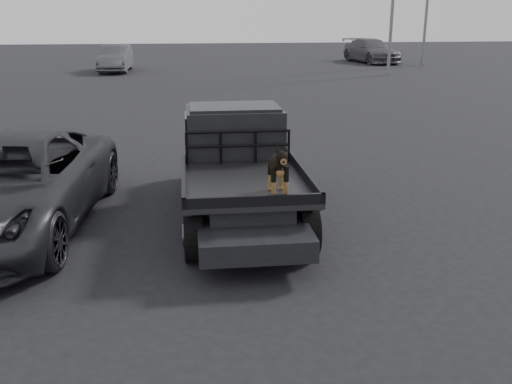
{
  "coord_description": "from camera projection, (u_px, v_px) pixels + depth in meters",
  "views": [
    {
      "loc": [
        -0.98,
        -7.13,
        3.42
      ],
      "look_at": [
        -0.13,
        -0.26,
        1.22
      ],
      "focal_mm": 40.0,
      "sensor_mm": 36.0,
      "label": 1
    }
  ],
  "objects": [
    {
      "name": "dog",
      "position": [
        278.0,
        169.0,
        8.09
      ],
      "size": [
        0.32,
        0.6,
        0.74
      ],
      "primitive_type": null,
      "color": "black",
      "rests_on": "flatbed_ute"
    },
    {
      "name": "ground",
      "position": [
        263.0,
        270.0,
        7.89
      ],
      "size": [
        120.0,
        120.0,
        0.0
      ],
      "primitive_type": "plane",
      "color": "black",
      "rests_on": "ground"
    },
    {
      "name": "distant_car_b",
      "position": [
        371.0,
        51.0,
        39.91
      ],
      "size": [
        3.2,
        5.87,
        1.61
      ],
      "primitive_type": "imported",
      "rotation": [
        0.0,
        0.0,
        0.18
      ],
      "color": "#4D4D52",
      "rests_on": "ground"
    },
    {
      "name": "ute_cab",
      "position": [
        234.0,
        129.0,
        10.43
      ],
      "size": [
        1.72,
        1.3,
        0.88
      ],
      "primitive_type": null,
      "color": "black",
      "rests_on": "flatbed_ute"
    },
    {
      "name": "flatbed_ute",
      "position": [
        240.0,
        192.0,
        9.8
      ],
      "size": [
        2.0,
        5.4,
        0.92
      ],
      "primitive_type": null,
      "color": "black",
      "rests_on": "ground"
    },
    {
      "name": "parked_suv",
      "position": [
        8.0,
        185.0,
        9.13
      ],
      "size": [
        3.04,
        5.73,
        1.53
      ],
      "primitive_type": "imported",
      "rotation": [
        0.0,
        0.0,
        -0.09
      ],
      "color": "#2A2A2F",
      "rests_on": "ground"
    },
    {
      "name": "headache_rack",
      "position": [
        238.0,
        147.0,
        9.77
      ],
      "size": [
        1.8,
        0.08,
        0.55
      ],
      "primitive_type": null,
      "color": "black",
      "rests_on": "flatbed_ute"
    },
    {
      "name": "distant_car_a",
      "position": [
        115.0,
        59.0,
        33.85
      ],
      "size": [
        1.71,
        4.65,
        1.52
      ],
      "primitive_type": "imported",
      "rotation": [
        0.0,
        0.0,
        -0.02
      ],
      "color": "#4A4B4F",
      "rests_on": "ground"
    }
  ]
}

